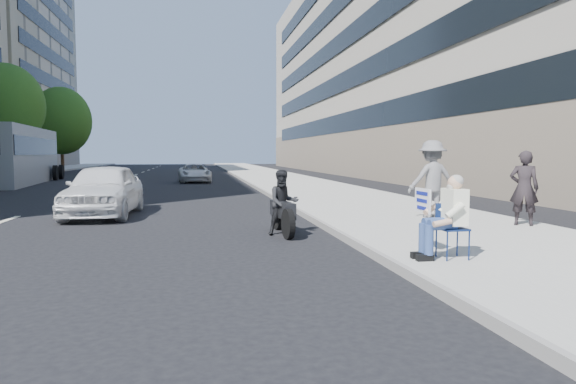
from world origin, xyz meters
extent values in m
plane|color=black|center=(0.00, 0.00, 0.00)|extent=(160.00, 160.00, 0.00)
cube|color=gray|center=(4.00, 20.00, 0.07)|extent=(5.00, 120.00, 0.15)
cube|color=#A59A8E|center=(17.00, 32.00, 10.00)|extent=(14.00, 70.00, 20.00)
cylinder|color=#382616|center=(-13.70, 30.00, 1.49)|extent=(0.30, 0.30, 2.97)
ellipsoid|color=#1D4713|center=(-13.70, 30.00, 4.89)|extent=(4.80, 4.80, 5.52)
cylinder|color=#382616|center=(-13.70, 44.00, 1.31)|extent=(0.30, 0.30, 2.62)
ellipsoid|color=#1D4713|center=(-13.70, 44.00, 4.79)|extent=(5.40, 5.40, 6.21)
cylinder|color=navy|center=(2.22, 0.56, 0.38)|extent=(0.02, 0.02, 0.45)
cylinder|color=navy|center=(2.58, 0.56, 0.38)|extent=(0.02, 0.02, 0.45)
cylinder|color=navy|center=(2.22, 0.92, 0.38)|extent=(0.02, 0.02, 0.45)
cylinder|color=navy|center=(2.58, 0.92, 0.38)|extent=(0.02, 0.02, 0.45)
cube|color=navy|center=(2.40, 0.74, 0.61)|extent=(0.40, 0.40, 0.03)
cube|color=navy|center=(2.40, 0.93, 0.80)|extent=(0.40, 0.02, 0.40)
cylinder|color=navy|center=(2.18, 0.64, 0.70)|extent=(0.44, 0.17, 0.17)
cylinder|color=navy|center=(1.96, 0.64, 0.47)|extent=(0.14, 0.14, 0.46)
cube|color=black|center=(1.90, 0.64, 0.20)|extent=(0.26, 0.11, 0.10)
cylinder|color=navy|center=(2.18, 0.84, 0.70)|extent=(0.44, 0.17, 0.17)
cylinder|color=navy|center=(1.96, 0.84, 0.47)|extent=(0.14, 0.14, 0.46)
cube|color=black|center=(1.90, 0.84, 0.20)|extent=(0.26, 0.11, 0.10)
cube|color=#ECECCC|center=(2.42, 0.74, 0.96)|extent=(0.26, 0.42, 0.56)
sphere|color=tan|center=(2.42, 0.74, 1.33)|extent=(0.23, 0.23, 0.23)
ellipsoid|color=gray|center=(2.44, 0.74, 1.36)|extent=(0.22, 0.24, 0.19)
ellipsoid|color=gray|center=(2.34, 0.74, 1.26)|extent=(0.10, 0.14, 0.13)
cylinder|color=#ECECCC|center=(2.30, 0.50, 0.93)|extent=(0.30, 0.10, 0.25)
cylinder|color=tan|center=(2.10, 0.50, 0.75)|extent=(0.29, 0.09, 0.14)
cylinder|color=#ECECCC|center=(2.35, 1.00, 0.98)|extent=(0.26, 0.20, 0.32)
cylinder|color=tan|center=(2.22, 1.14, 0.88)|extent=(0.30, 0.21, 0.18)
cube|color=white|center=(2.15, 1.29, 1.01)|extent=(0.03, 0.55, 0.40)
imported|color=slate|center=(4.42, 5.65, 1.13)|extent=(1.32, 0.81, 1.97)
imported|color=black|center=(5.80, 3.88, 1.00)|extent=(0.74, 0.69, 1.70)
imported|color=silver|center=(-4.12, 8.77, 0.75)|extent=(1.99, 4.49, 1.50)
imported|color=silver|center=(-1.61, 25.79, 0.57)|extent=(2.11, 4.18, 1.13)
cylinder|color=black|center=(0.36, 3.82, 0.32)|extent=(0.20, 0.65, 0.64)
cylinder|color=black|center=(0.36, 5.22, 0.32)|extent=(0.20, 0.65, 0.64)
cube|color=black|center=(0.36, 4.52, 0.55)|extent=(0.40, 1.22, 0.35)
imported|color=black|center=(0.36, 4.42, 0.71)|extent=(0.75, 0.62, 1.42)
cube|color=slate|center=(-11.93, 26.04, 1.65)|extent=(3.49, 12.17, 3.30)
cube|color=black|center=(-10.66, 26.04, 2.20)|extent=(1.02, 11.46, 1.00)
cylinder|color=black|center=(-10.68, 21.54, 0.50)|extent=(0.33, 1.02, 1.00)
cylinder|color=black|center=(-10.68, 23.54, 0.50)|extent=(0.33, 1.02, 1.00)
cylinder|color=black|center=(-13.18, 29.54, 0.50)|extent=(0.33, 1.02, 1.00)
cylinder|color=black|center=(-10.68, 29.54, 0.50)|extent=(0.33, 1.02, 1.00)
cylinder|color=black|center=(-13.18, 31.04, 0.50)|extent=(0.33, 1.02, 1.00)
cylinder|color=black|center=(-10.68, 31.04, 0.50)|extent=(0.33, 1.02, 1.00)
camera|label=1|loc=(-1.51, -6.57, 1.78)|focal=32.00mm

